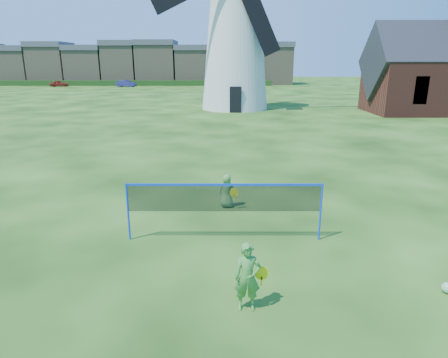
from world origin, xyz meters
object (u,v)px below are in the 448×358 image
play_ball (447,288)px  car_right (126,84)px  player_girl (248,277)px  windmill (235,37)px  player_boy (227,191)px  car_left (59,84)px  badminton_net (224,199)px

play_ball → car_right: (-22.28, 65.39, 0.47)m
player_girl → play_ball: (4.10, 0.54, -0.57)m
windmill → player_girl: 33.00m
player_girl → player_boy: size_ratio=1.24×
windmill → car_right: bearing=119.2°
car_left → car_right: bearing=-114.8°
badminton_net → player_boy: badminton_net is taller
car_left → car_right: 12.19m
windmill → car_left: size_ratio=6.18×
car_right → player_girl: bearing=-151.5°
car_right → player_boy: bearing=-150.5°
windmill → car_left: 46.20m
car_left → play_ball: bearing=-175.8°
play_ball → windmill: bearing=96.3°
car_left → windmill: bearing=-161.0°
windmill → play_ball: 32.77m
player_girl → player_boy: 5.46m
player_boy → car_right: bearing=-66.1°
play_ball → car_left: size_ratio=0.07×
badminton_net → player_boy: size_ratio=4.64×
player_girl → play_ball: bearing=6.5°
badminton_net → car_left: bearing=115.3°
windmill → player_boy: (-0.90, -27.00, -6.13)m
badminton_net → player_girl: badminton_net is taller
player_boy → car_right: car_right is taller
player_boy → windmill: bearing=-84.4°
badminton_net → windmill: bearing=88.1°
player_boy → car_right: (-17.82, 60.49, 0.04)m
car_right → play_ball: bearing=-148.1°
player_girl → windmill: bearing=88.0°
play_ball → car_left: car_left is taller
player_girl → car_right: (-18.17, 65.93, -0.09)m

